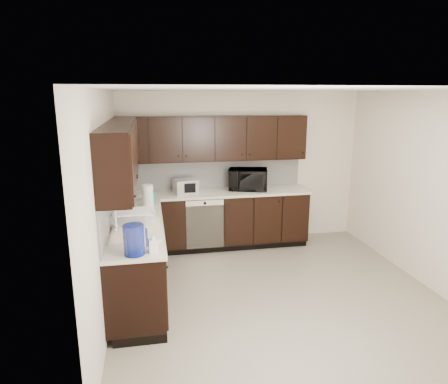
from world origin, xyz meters
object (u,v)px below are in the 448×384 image
(microwave, at_px, (248,179))
(storage_bin, at_px, (133,218))
(sink, at_px, (137,236))
(toaster_oven, at_px, (186,186))
(blue_pitcher, at_px, (134,240))

(microwave, distance_m, storage_bin, 2.34)
(sink, bearing_deg, toaster_oven, 66.84)
(toaster_oven, relative_size, blue_pitcher, 1.18)
(sink, distance_m, microwave, 2.47)
(storage_bin, distance_m, blue_pitcher, 0.91)
(storage_bin, bearing_deg, microwave, 40.73)
(sink, relative_size, microwave, 1.34)
(sink, xyz_separation_m, storage_bin, (-0.03, 0.22, 0.14))
(storage_bin, bearing_deg, sink, -81.37)
(microwave, distance_m, blue_pitcher, 2.99)
(microwave, relative_size, storage_bin, 1.41)
(sink, xyz_separation_m, toaster_oven, (0.72, 1.68, 0.17))
(sink, xyz_separation_m, microwave, (1.74, 1.75, 0.23))
(toaster_oven, height_order, blue_pitcher, blue_pitcher)
(storage_bin, relative_size, blue_pitcher, 1.44)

